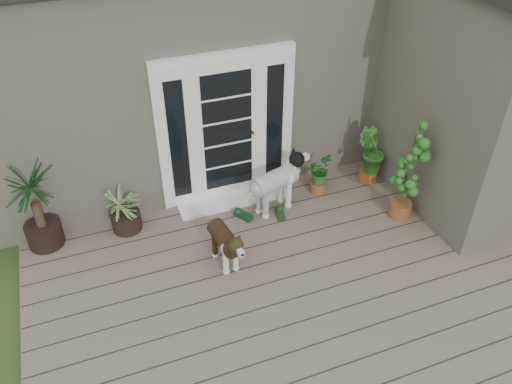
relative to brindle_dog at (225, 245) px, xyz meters
name	(u,v)px	position (x,y,z in m)	size (l,w,h in m)	color
deck	(305,299)	(0.70, -0.83, -0.36)	(6.20, 4.60, 0.12)	#6B5B4C
house_main	(198,48)	(0.70, 3.42, 1.13)	(7.40, 4.00, 3.10)	#665E54
house_wing	(476,102)	(3.60, 0.27, 1.13)	(1.60, 2.40, 3.10)	#665E54
door_unit	(227,129)	(0.50, 1.37, 0.77)	(1.90, 0.14, 2.15)	white
door_step	(233,199)	(0.50, 1.17, -0.28)	(1.60, 0.40, 0.05)	white
brindle_dog	(225,245)	(0.00, 0.00, 0.00)	(0.31, 0.72, 0.60)	#372314
white_dog	(274,188)	(0.97, 0.78, 0.06)	(0.38, 0.88, 0.73)	white
spider_plant	(124,208)	(-1.02, 1.10, 0.05)	(0.65, 0.65, 0.69)	#788D57
yucca	(36,206)	(-2.05, 1.17, 0.32)	(0.86, 0.86, 1.24)	black
herb_a	(318,178)	(1.74, 0.95, -0.06)	(0.38, 0.38, 0.48)	#224F16
herb_b	(370,162)	(2.56, 0.93, 0.02)	(0.43, 0.43, 0.65)	#184F16
herb_c	(391,155)	(3.04, 1.09, -0.04)	(0.33, 0.33, 0.51)	#265B1A
sapling	(409,168)	(2.54, 0.04, 0.49)	(0.47, 0.47, 1.59)	#205618
clog_left	(243,215)	(0.51, 0.76, -0.25)	(0.15, 0.32, 0.09)	black
clog_right	(280,213)	(1.00, 0.61, -0.26)	(0.14, 0.29, 0.09)	#153515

